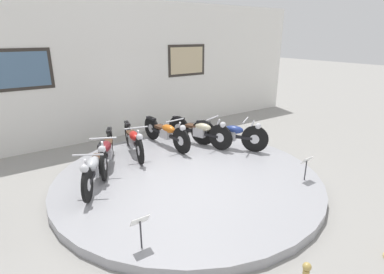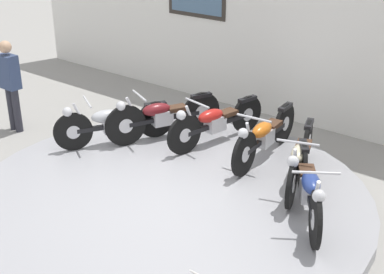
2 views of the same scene
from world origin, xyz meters
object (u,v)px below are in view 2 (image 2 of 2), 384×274
(motorcycle_cream, at_px, (300,158))
(motorcycle_maroon, at_px, (162,115))
(motorcycle_blue, at_px, (309,187))
(motorcycle_silver, at_px, (113,122))
(motorcycle_orange, at_px, (265,135))
(motorcycle_red, at_px, (215,121))
(visitor_standing, at_px, (10,81))

(motorcycle_cream, bearing_deg, motorcycle_maroon, 179.95)
(motorcycle_maroon, xyz_separation_m, motorcycle_cream, (2.50, -0.00, -0.00))
(motorcycle_maroon, bearing_deg, motorcycle_blue, -12.45)
(motorcycle_silver, xyz_separation_m, motorcycle_maroon, (0.47, 0.66, 0.02))
(motorcycle_orange, bearing_deg, motorcycle_blue, -39.19)
(motorcycle_red, distance_m, motorcycle_cream, 1.75)
(motorcycle_blue, bearing_deg, visitor_standing, -175.45)
(motorcycle_maroon, height_order, visitor_standing, visitor_standing)
(motorcycle_red, bearing_deg, motorcycle_cream, -12.41)
(motorcycle_cream, relative_size, motorcycle_blue, 1.13)
(motorcycle_maroon, distance_m, motorcycle_orange, 1.75)
(motorcycle_maroon, relative_size, motorcycle_red, 0.95)
(motorcycle_maroon, xyz_separation_m, motorcycle_blue, (2.97, -0.66, -0.00))
(motorcycle_red, bearing_deg, motorcycle_orange, 0.06)
(motorcycle_blue, bearing_deg, motorcycle_silver, -179.92)
(motorcycle_orange, distance_m, motorcycle_cream, 0.88)
(motorcycle_silver, height_order, motorcycle_red, motorcycle_red)
(motorcycle_red, xyz_separation_m, motorcycle_orange, (0.92, 0.00, 0.01))
(motorcycle_red, distance_m, motorcycle_orange, 0.92)
(motorcycle_red, distance_m, visitor_standing, 3.64)
(motorcycle_maroon, height_order, motorcycle_red, motorcycle_maroon)
(motorcycle_red, height_order, motorcycle_blue, motorcycle_blue)
(motorcycle_silver, relative_size, visitor_standing, 1.07)
(motorcycle_cream, distance_m, visitor_standing, 5.15)
(motorcycle_silver, relative_size, motorcycle_cream, 0.91)
(motorcycle_silver, height_order, motorcycle_maroon, motorcycle_maroon)
(motorcycle_blue, height_order, visitor_standing, visitor_standing)
(motorcycle_red, bearing_deg, motorcycle_blue, -25.30)
(motorcycle_cream, height_order, motorcycle_blue, motorcycle_blue)
(motorcycle_blue, distance_m, visitor_standing, 5.52)
(motorcycle_red, distance_m, motorcycle_blue, 2.41)
(motorcycle_blue, bearing_deg, motorcycle_maroon, 167.55)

